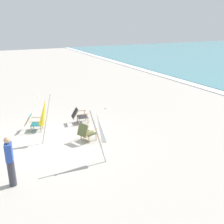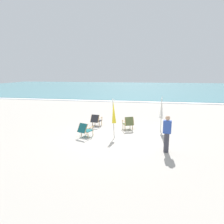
{
  "view_description": "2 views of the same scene",
  "coord_description": "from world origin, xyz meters",
  "px_view_note": "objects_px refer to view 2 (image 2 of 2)",
  "views": [
    {
      "loc": [
        10.16,
        -2.05,
        4.79
      ],
      "look_at": [
        -0.27,
        3.03,
        0.77
      ],
      "focal_mm": 42.0,
      "sensor_mm": 36.0,
      "label": 1
    },
    {
      "loc": [
        1.71,
        -10.29,
        3.47
      ],
      "look_at": [
        -0.52,
        2.24,
        0.88
      ],
      "focal_mm": 32.0,
      "sensor_mm": 36.0,
      "label": 2
    }
  ],
  "objects_px": {
    "beach_chair_far_center": "(85,129)",
    "beach_chair_front_left": "(96,120)",
    "umbrella_furled_yellow": "(114,113)",
    "beach_chair_back_left": "(128,123)",
    "umbrella_furled_white": "(162,109)",
    "person_near_chairs": "(167,134)"
  },
  "relations": [
    {
      "from": "beach_chair_back_left",
      "to": "beach_chair_front_left",
      "type": "bearing_deg",
      "value": 168.3
    },
    {
      "from": "beach_chair_front_left",
      "to": "umbrella_furled_white",
      "type": "xyz_separation_m",
      "value": [
        4.03,
        -0.59,
        0.93
      ]
    },
    {
      "from": "beach_chair_front_left",
      "to": "beach_chair_far_center",
      "type": "distance_m",
      "value": 2.23
    },
    {
      "from": "beach_chair_far_center",
      "to": "umbrella_furled_yellow",
      "type": "height_order",
      "value": "umbrella_furled_yellow"
    },
    {
      "from": "umbrella_furled_yellow",
      "to": "umbrella_furled_white",
      "type": "bearing_deg",
      "value": 28.55
    },
    {
      "from": "beach_chair_back_left",
      "to": "umbrella_furled_white",
      "type": "bearing_deg",
      "value": -4.5
    },
    {
      "from": "beach_chair_back_left",
      "to": "umbrella_furled_white",
      "type": "xyz_separation_m",
      "value": [
        1.9,
        -0.15,
        0.92
      ]
    },
    {
      "from": "umbrella_furled_white",
      "to": "umbrella_furled_yellow",
      "type": "bearing_deg",
      "value": -151.45
    },
    {
      "from": "umbrella_furled_yellow",
      "to": "beach_chair_front_left",
      "type": "bearing_deg",
      "value": 127.01
    },
    {
      "from": "beach_chair_far_center",
      "to": "person_near_chairs",
      "type": "bearing_deg",
      "value": -18.15
    },
    {
      "from": "beach_chair_front_left",
      "to": "beach_chair_far_center",
      "type": "relative_size",
      "value": 0.9
    },
    {
      "from": "beach_chair_front_left",
      "to": "person_near_chairs",
      "type": "bearing_deg",
      "value": -41.21
    },
    {
      "from": "beach_chair_front_left",
      "to": "beach_chair_far_center",
      "type": "height_order",
      "value": "beach_chair_far_center"
    },
    {
      "from": "beach_chair_far_center",
      "to": "umbrella_furled_white",
      "type": "bearing_deg",
      "value": 21.94
    },
    {
      "from": "beach_chair_far_center",
      "to": "beach_chair_front_left",
      "type": "bearing_deg",
      "value": 89.11
    },
    {
      "from": "beach_chair_far_center",
      "to": "person_near_chairs",
      "type": "height_order",
      "value": "person_near_chairs"
    },
    {
      "from": "umbrella_furled_yellow",
      "to": "person_near_chairs",
      "type": "relative_size",
      "value": 1.26
    },
    {
      "from": "beach_chair_front_left",
      "to": "beach_chair_back_left",
      "type": "height_order",
      "value": "beach_chair_back_left"
    },
    {
      "from": "umbrella_furled_white",
      "to": "umbrella_furled_yellow",
      "type": "height_order",
      "value": "same"
    },
    {
      "from": "beach_chair_back_left",
      "to": "umbrella_furled_white",
      "type": "distance_m",
      "value": 2.11
    },
    {
      "from": "beach_chair_front_left",
      "to": "umbrella_furled_white",
      "type": "height_order",
      "value": "umbrella_furled_white"
    },
    {
      "from": "beach_chair_far_center",
      "to": "umbrella_furled_yellow",
      "type": "distance_m",
      "value": 1.8
    }
  ]
}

